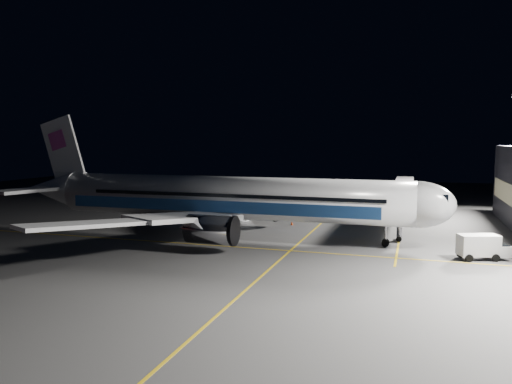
{
  "coord_description": "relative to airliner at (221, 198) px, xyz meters",
  "views": [
    {
      "loc": [
        23.63,
        -61.94,
        12.98
      ],
      "look_at": [
        3.45,
        1.32,
        6.0
      ],
      "focal_mm": 35.0,
      "sensor_mm": 36.0,
      "label": 1
    }
  ],
  "objects": [
    {
      "name": "safety_cone_c",
      "position": [
        -6.92,
        4.0,
        -4.86
      ],
      "size": [
        0.4,
        0.4,
        0.6
      ],
      "primitive_type": "cone",
      "color": "#FF430A",
      "rests_on": "ground"
    },
    {
      "name": "guide_line_cross",
      "position": [
        1.08,
        -6.0,
        -5.16
      ],
      "size": [
        70.0,
        0.25,
        0.01
      ],
      "primitive_type": "cube",
      "color": "gold",
      "rests_on": "ground"
    },
    {
      "name": "airliner",
      "position": [
        0.0,
        0.0,
        0.0
      ],
      "size": [
        61.48,
        54.22,
        16.64
      ],
      "color": "silver",
      "rests_on": "ground"
    },
    {
      "name": "safety_cone_a",
      "position": [
        7.08,
        11.35,
        -4.87
      ],
      "size": [
        0.39,
        0.39,
        0.58
      ],
      "primitive_type": "cone",
      "color": "#FF430A",
      "rests_on": "ground"
    },
    {
      "name": "ground",
      "position": [
        1.08,
        0.0,
        -5.16
      ],
      "size": [
        200.0,
        200.0,
        0.0
      ],
      "primitive_type": "plane",
      "color": "#4C4C4F",
      "rests_on": "ground"
    },
    {
      "name": "baggage_tug",
      "position": [
        -1.41,
        16.56,
        -4.42
      ],
      "size": [
        2.23,
        1.79,
        1.62
      ],
      "rotation": [
        0.0,
        0.0,
        -0.0
      ],
      "color": "black",
      "rests_on": "ground"
    },
    {
      "name": "jet_bridge",
      "position": [
        23.08,
        18.06,
        -0.58
      ],
      "size": [
        3.6,
        34.4,
        6.3
      ],
      "color": "#B2B2B7",
      "rests_on": "ground"
    },
    {
      "name": "guide_line_side",
      "position": [
        23.08,
        10.0,
        -5.16
      ],
      "size": [
        0.25,
        40.0,
        0.01
      ],
      "primitive_type": "cube",
      "color": "gold",
      "rests_on": "ground"
    },
    {
      "name": "safety_cone_b",
      "position": [
        -4.74,
        9.25,
        -4.84
      ],
      "size": [
        0.43,
        0.43,
        0.65
      ],
      "primitive_type": "cone",
      "color": "#FF430A",
      "rests_on": "ground"
    },
    {
      "name": "service_truck",
      "position": [
        32.02,
        -3.8,
        -3.7
      ],
      "size": [
        5.74,
        3.8,
        2.74
      ],
      "rotation": [
        0.0,
        0.0,
        0.34
      ],
      "color": "silver",
      "rests_on": "ground"
    },
    {
      "name": "guide_line_main",
      "position": [
        11.08,
        0.0,
        -5.16
      ],
      "size": [
        0.25,
        80.0,
        0.01
      ],
      "primitive_type": "cube",
      "color": "gold",
      "rests_on": "ground"
    }
  ]
}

